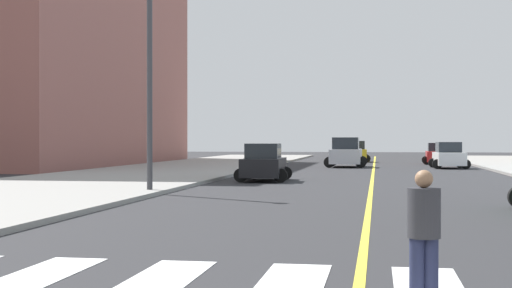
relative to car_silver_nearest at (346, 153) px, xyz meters
The scene contains 10 objects.
sidewalk_kerb_west 28.47m from the car_silver_nearest, 111.12° to the right, with size 10.00×120.00×0.15m, color gray.
lane_divider_paint 6.89m from the car_silver_nearest, 73.42° to the right, with size 0.16×80.00×0.01m, color yellow.
low_rise_brick_west 26.15m from the car_silver_nearest, behind, with size 16.00×32.00×20.09m, color #8E524A.
car_silver_nearest is the anchor object (origin of this frame).
car_yellow_second 12.06m from the car_silver_nearest, 88.63° to the left, with size 2.70×4.20×1.84m.
car_red_third 9.89m from the car_silver_nearest, 45.96° to the left, with size 2.43×3.83×1.69m.
car_white_fourth 7.06m from the car_silver_nearest, ahead, with size 2.58×4.04×1.78m.
car_black_sixth 18.40m from the car_silver_nearest, 99.58° to the right, with size 2.54×4.00×1.76m.
pedestrian_crossing 43.06m from the car_silver_nearest, 86.38° to the right, with size 0.39×0.39×1.58m.
street_lamp 27.60m from the car_silver_nearest, 102.35° to the right, with size 0.44×0.44×7.56m.
Camera 1 is at (0.23, -5.13, 1.93)m, focal length 50.90 mm.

